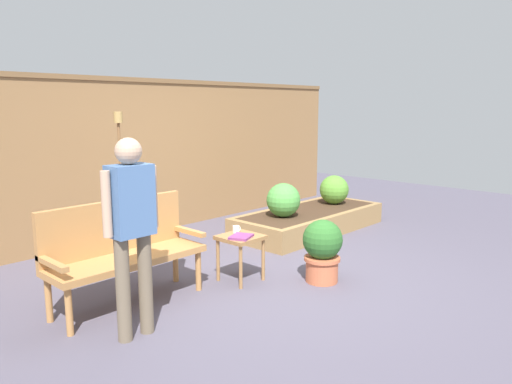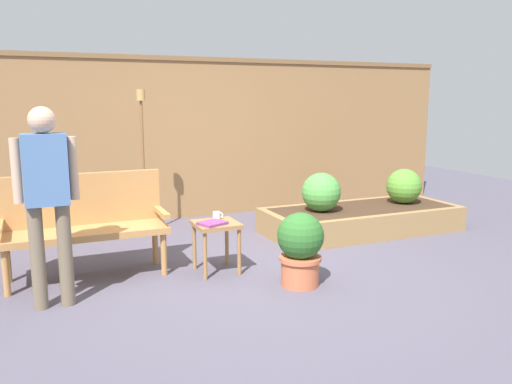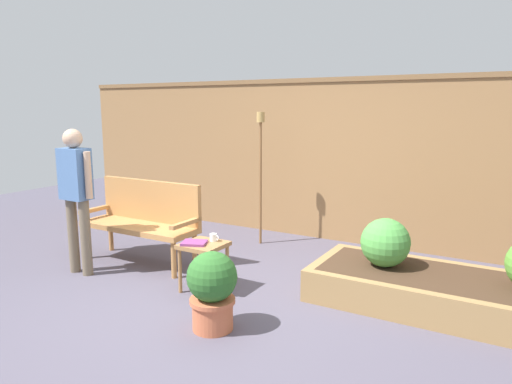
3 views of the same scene
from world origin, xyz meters
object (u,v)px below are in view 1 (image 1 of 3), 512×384
at_px(garden_bench, 122,245).
at_px(potted_boxwood, 322,248).
at_px(book_on_table, 241,237).
at_px(cup_on_table, 236,229).
at_px(side_table, 241,243).
at_px(tiki_torch, 120,158).
at_px(shrub_far_corner, 334,190).
at_px(shrub_near_bench, 283,200).
at_px(person_by_bench, 131,221).

distance_m(garden_bench, potted_boxwood, 1.98).
bearing_deg(book_on_table, cup_on_table, 36.72).
distance_m(side_table, tiki_torch, 1.88).
distance_m(side_table, shrub_far_corner, 2.87).
relative_size(cup_on_table, shrub_near_bench, 0.22).
bearing_deg(tiki_torch, cup_on_table, -76.86).
distance_m(cup_on_table, shrub_far_corner, 2.80).
bearing_deg(tiki_torch, book_on_table, -81.43).
height_order(side_table, potted_boxwood, potted_boxwood).
height_order(cup_on_table, shrub_far_corner, shrub_far_corner).
bearing_deg(side_table, garden_bench, 161.17).
distance_m(side_table, book_on_table, 0.13).
bearing_deg(potted_boxwood, tiki_torch, 110.68).
xyz_separation_m(garden_bench, side_table, (1.14, -0.39, -0.15)).
relative_size(book_on_table, tiki_torch, 0.13).
bearing_deg(book_on_table, person_by_bench, 166.35).
xyz_separation_m(cup_on_table, shrub_far_corner, (2.73, 0.63, 0.00)).
bearing_deg(shrub_far_corner, potted_boxwood, -148.36).
bearing_deg(cup_on_table, garden_bench, 166.64).
xyz_separation_m(garden_bench, person_by_bench, (-0.31, -0.67, 0.39)).
relative_size(shrub_near_bench, tiki_torch, 0.27).
relative_size(side_table, shrub_near_bench, 1.04).
bearing_deg(person_by_bench, potted_boxwood, -9.96).
bearing_deg(side_table, person_by_bench, -169.02).
xyz_separation_m(garden_bench, shrub_near_bench, (2.70, 0.35, -0.01)).
bearing_deg(garden_bench, shrub_far_corner, 5.14).
xyz_separation_m(cup_on_table, book_on_table, (-0.10, -0.17, -0.03)).
height_order(book_on_table, tiki_torch, tiki_torch).
distance_m(cup_on_table, book_on_table, 0.20).
distance_m(shrub_near_bench, person_by_bench, 3.20).
height_order(cup_on_table, person_by_bench, person_by_bench).
bearing_deg(garden_bench, side_table, -18.83).
relative_size(side_table, person_by_bench, 0.31).
bearing_deg(potted_boxwood, person_by_bench, 170.04).
xyz_separation_m(potted_boxwood, shrub_far_corner, (2.22, 1.37, 0.17)).
distance_m(potted_boxwood, tiki_torch, 2.61).
relative_size(garden_bench, shrub_near_bench, 3.13).
bearing_deg(person_by_bench, cup_on_table, 14.56).
distance_m(tiki_torch, person_by_bench, 2.28).
bearing_deg(shrub_near_bench, side_table, -154.72).
distance_m(side_table, cup_on_table, 0.17).
height_order(garden_bench, cup_on_table, garden_bench).
height_order(garden_bench, tiki_torch, tiki_torch).
xyz_separation_m(cup_on_table, person_by_bench, (-1.49, -0.39, 0.42)).
bearing_deg(shrub_far_corner, garden_bench, -174.86).
bearing_deg(shrub_far_corner, shrub_near_bench, 180.00).
bearing_deg(book_on_table, potted_boxwood, -65.10).
height_order(cup_on_table, tiki_torch, tiki_torch).
xyz_separation_m(shrub_far_corner, tiki_torch, (-3.10, 0.95, 0.66)).
bearing_deg(person_by_bench, side_table, 10.98).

